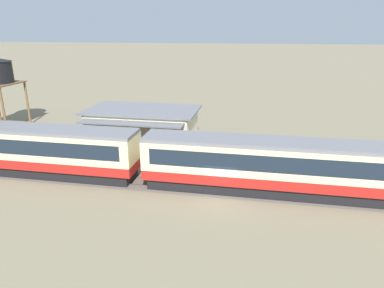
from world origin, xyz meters
name	(u,v)px	position (x,y,z in m)	size (l,w,h in m)	color
ground_plane	(220,196)	(0.00, 0.00, 0.00)	(600.00, 600.00, 0.00)	#7A7056
passenger_train	(144,156)	(-6.40, 1.45, 2.35)	(76.05, 3.21, 4.23)	#AD1E19
railway_track	(109,179)	(-9.69, 1.45, 0.01)	(140.98, 3.60, 0.04)	#665B51
station_building	(143,126)	(-9.74, 11.17, 2.00)	(12.02, 8.11, 3.94)	beige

